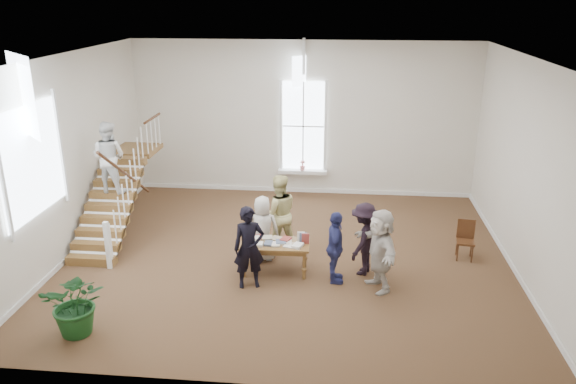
# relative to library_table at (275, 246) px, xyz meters

# --- Properties ---
(ground) EXTENTS (10.00, 10.00, 0.00)m
(ground) POSITION_rel_library_table_xyz_m (0.21, 0.77, -0.61)
(ground) COLOR #49351C
(ground) RESTS_ON ground
(room_shell) EXTENTS (10.49, 10.00, 10.00)m
(room_shell) POSITION_rel_library_table_xyz_m (0.21, 5.16, -0.21)
(room_shell) COLOR beige
(room_shell) RESTS_ON ground
(staircase) EXTENTS (1.10, 4.10, 2.92)m
(staircase) POSITION_rel_library_table_xyz_m (-4.13, 1.52, 1.01)
(staircase) COLOR brown
(staircase) RESTS_ON ground
(library_table) EXTENTS (1.50, 0.78, 0.75)m
(library_table) POSITION_rel_library_table_xyz_m (0.00, 0.00, 0.00)
(library_table) COLOR brown
(library_table) RESTS_ON ground
(police_officer) EXTENTS (0.72, 0.57, 1.74)m
(police_officer) POSITION_rel_library_table_xyz_m (-0.45, -0.65, 0.25)
(police_officer) COLOR black
(police_officer) RESTS_ON ground
(elderly_woman) EXTENTS (0.79, 0.57, 1.51)m
(elderly_woman) POSITION_rel_library_table_xyz_m (-0.35, 0.60, 0.14)
(elderly_woman) COLOR beige
(elderly_woman) RESTS_ON ground
(person_yellow) EXTENTS (1.07, 0.94, 1.86)m
(person_yellow) POSITION_rel_library_table_xyz_m (-0.05, 1.10, 0.32)
(person_yellow) COLOR #D4CB84
(person_yellow) RESTS_ON ground
(woman_cluster_a) EXTENTS (0.43, 0.93, 1.56)m
(woman_cluster_a) POSITION_rel_library_table_xyz_m (1.29, -0.29, 0.17)
(woman_cluster_a) COLOR navy
(woman_cluster_a) RESTS_ON ground
(woman_cluster_b) EXTENTS (0.94, 1.18, 1.60)m
(woman_cluster_b) POSITION_rel_library_table_xyz_m (1.89, 0.16, 0.19)
(woman_cluster_b) COLOR black
(woman_cluster_b) RESTS_ON ground
(woman_cluster_c) EXTENTS (1.07, 1.68, 1.73)m
(woman_cluster_c) POSITION_rel_library_table_xyz_m (2.19, -0.49, 0.25)
(woman_cluster_c) COLOR beige
(woman_cluster_c) RESTS_ON ground
(floor_plant) EXTENTS (1.25, 1.14, 1.22)m
(floor_plant) POSITION_rel_library_table_xyz_m (-3.19, -2.64, -0.00)
(floor_plant) COLOR #133E16
(floor_plant) RESTS_ON ground
(side_chair) EXTENTS (0.44, 0.44, 0.91)m
(side_chair) POSITION_rel_library_table_xyz_m (4.22, 1.14, -0.12)
(side_chair) COLOR #36190E
(side_chair) RESTS_ON ground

